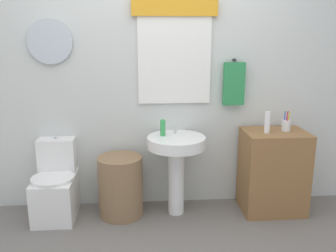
{
  "coord_description": "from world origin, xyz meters",
  "views": [
    {
      "loc": [
        -0.14,
        -2.31,
        1.66
      ],
      "look_at": [
        0.08,
        0.8,
        0.87
      ],
      "focal_mm": 38.91,
      "sensor_mm": 36.0,
      "label": 1
    }
  ],
  "objects_px": {
    "laundry_hamper": "(121,186)",
    "pedestal_sink": "(176,155)",
    "toothbrush_cup": "(286,125)",
    "wooden_cabinet": "(273,171)",
    "lotion_bottle": "(267,122)",
    "toilet": "(56,187)",
    "soap_bottle": "(163,128)"
  },
  "relations": [
    {
      "from": "laundry_hamper",
      "to": "toothbrush_cup",
      "type": "height_order",
      "value": "toothbrush_cup"
    },
    {
      "from": "toilet",
      "to": "lotion_bottle",
      "type": "distance_m",
      "value": 2.03
    },
    {
      "from": "pedestal_sink",
      "to": "toothbrush_cup",
      "type": "xyz_separation_m",
      "value": [
        1.02,
        0.02,
        0.26
      ]
    },
    {
      "from": "pedestal_sink",
      "to": "soap_bottle",
      "type": "height_order",
      "value": "soap_bottle"
    },
    {
      "from": "soap_bottle",
      "to": "wooden_cabinet",
      "type": "bearing_deg",
      "value": -2.75
    },
    {
      "from": "wooden_cabinet",
      "to": "lotion_bottle",
      "type": "height_order",
      "value": "lotion_bottle"
    },
    {
      "from": "toilet",
      "to": "wooden_cabinet",
      "type": "distance_m",
      "value": 2.04
    },
    {
      "from": "toilet",
      "to": "lotion_bottle",
      "type": "bearing_deg",
      "value": -2.16
    },
    {
      "from": "laundry_hamper",
      "to": "soap_bottle",
      "type": "height_order",
      "value": "soap_bottle"
    },
    {
      "from": "toilet",
      "to": "wooden_cabinet",
      "type": "xyz_separation_m",
      "value": [
        2.03,
        -0.03,
        0.11
      ]
    },
    {
      "from": "lotion_bottle",
      "to": "pedestal_sink",
      "type": "bearing_deg",
      "value": 177.21
    },
    {
      "from": "laundry_hamper",
      "to": "pedestal_sink",
      "type": "distance_m",
      "value": 0.59
    },
    {
      "from": "toothbrush_cup",
      "to": "pedestal_sink",
      "type": "bearing_deg",
      "value": -178.87
    },
    {
      "from": "pedestal_sink",
      "to": "toothbrush_cup",
      "type": "height_order",
      "value": "toothbrush_cup"
    },
    {
      "from": "laundry_hamper",
      "to": "wooden_cabinet",
      "type": "relative_size",
      "value": 0.73
    },
    {
      "from": "wooden_cabinet",
      "to": "soap_bottle",
      "type": "relative_size",
      "value": 5.24
    },
    {
      "from": "toilet",
      "to": "toothbrush_cup",
      "type": "height_order",
      "value": "toothbrush_cup"
    },
    {
      "from": "laundry_hamper",
      "to": "wooden_cabinet",
      "type": "distance_m",
      "value": 1.44
    },
    {
      "from": "toilet",
      "to": "pedestal_sink",
      "type": "xyz_separation_m",
      "value": [
        1.11,
        -0.03,
        0.29
      ]
    },
    {
      "from": "pedestal_sink",
      "to": "wooden_cabinet",
      "type": "relative_size",
      "value": 0.96
    },
    {
      "from": "pedestal_sink",
      "to": "toothbrush_cup",
      "type": "distance_m",
      "value": 1.06
    },
    {
      "from": "soap_bottle",
      "to": "lotion_bottle",
      "type": "relative_size",
      "value": 0.76
    },
    {
      "from": "pedestal_sink",
      "to": "soap_bottle",
      "type": "distance_m",
      "value": 0.28
    },
    {
      "from": "toilet",
      "to": "laundry_hamper",
      "type": "distance_m",
      "value": 0.6
    },
    {
      "from": "toilet",
      "to": "soap_bottle",
      "type": "distance_m",
      "value": 1.13
    },
    {
      "from": "laundry_hamper",
      "to": "pedestal_sink",
      "type": "xyz_separation_m",
      "value": [
        0.52,
        -0.0,
        0.29
      ]
    },
    {
      "from": "lotion_bottle",
      "to": "toilet",
      "type": "bearing_deg",
      "value": 177.84
    },
    {
      "from": "laundry_hamper",
      "to": "lotion_bottle",
      "type": "bearing_deg",
      "value": -1.71
    },
    {
      "from": "toilet",
      "to": "soap_bottle",
      "type": "relative_size",
      "value": 4.87
    },
    {
      "from": "pedestal_sink",
      "to": "wooden_cabinet",
      "type": "height_order",
      "value": "wooden_cabinet"
    },
    {
      "from": "wooden_cabinet",
      "to": "soap_bottle",
      "type": "xyz_separation_m",
      "value": [
        -1.04,
        0.05,
        0.43
      ]
    },
    {
      "from": "lotion_bottle",
      "to": "toothbrush_cup",
      "type": "distance_m",
      "value": 0.21
    }
  ]
}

